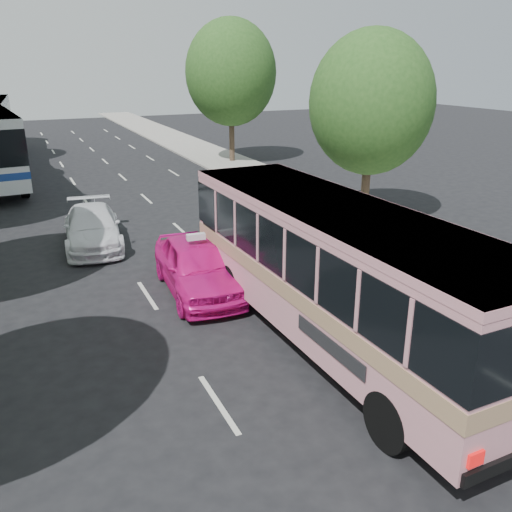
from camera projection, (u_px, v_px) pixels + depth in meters
ground at (261, 342)px, 13.57m from camera, size 120.00×120.00×0.00m
sidewalk_right at (249, 172)px, 33.98m from camera, size 4.00×90.00×0.12m
tree_right_near at (374, 98)px, 22.02m from camera, size 5.10×5.10×7.95m
tree_right_far at (232, 69)px, 35.52m from camera, size 6.00×6.00×9.35m
pink_bus at (335, 261)px, 12.78m from camera, size 3.04×11.03×3.50m
pink_taxi at (197, 266)px, 16.25m from camera, size 2.31×5.01×1.66m
white_pickup at (92, 227)px, 20.42m from camera, size 2.54×5.14×1.44m
taxi_roof_sign at (196, 237)px, 15.93m from camera, size 0.56×0.22×0.18m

